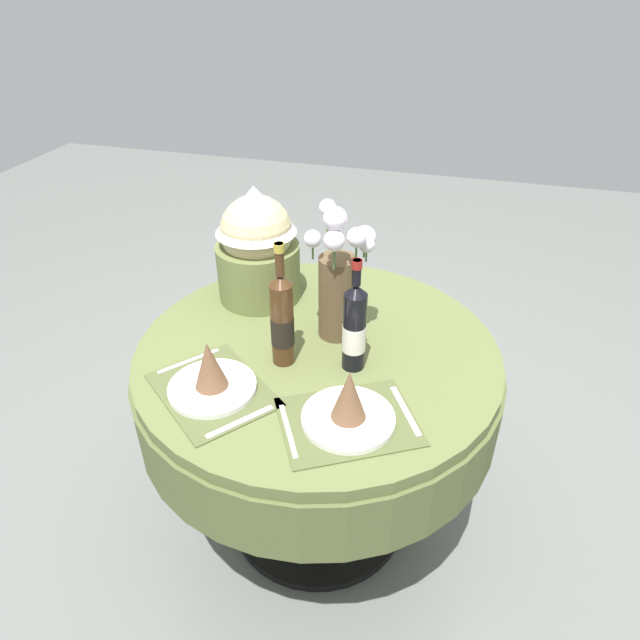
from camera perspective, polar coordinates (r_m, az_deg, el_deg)
The scene contains 8 objects.
ground at distance 2.25m, azimuth -0.20°, elevation -18.90°, with size 8.00×8.00×0.00m, color slate.
dining_table at distance 1.80m, azimuth -0.24°, elevation -6.76°, with size 1.12×1.12×0.77m.
place_setting_left at distance 1.54m, azimuth -11.01°, elevation -5.74°, with size 0.43×0.42×0.16m.
place_setting_right at distance 1.42m, azimuth 2.92°, elevation -8.92°, with size 0.42×0.39×0.16m.
flower_vase at distance 1.65m, azimuth 1.92°, elevation 4.14°, with size 0.20×0.18×0.44m.
wine_bottle_left at distance 1.57m, azimuth -3.87°, elevation 0.04°, with size 0.07×0.07×0.38m.
wine_bottle_centre at distance 1.55m, azimuth 3.51°, elevation -0.76°, with size 0.07×0.07×0.34m.
gift_tub_back_left at distance 1.87m, azimuth -6.43°, elevation 7.96°, with size 0.28×0.28×0.40m.
Camera 1 is at (0.38, -1.33, 1.77)m, focal length 31.49 mm.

